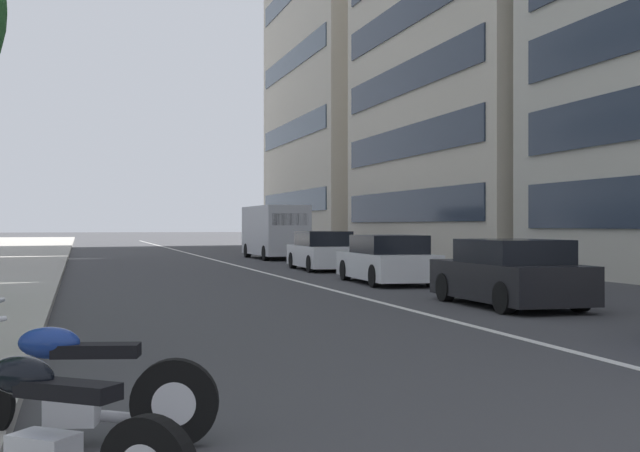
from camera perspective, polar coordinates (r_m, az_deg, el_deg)
lane_centre_stripe at (r=38.11m, az=-6.48°, el=-2.46°), size 110.00×0.16×0.01m
motorcycle_under_tarp at (r=5.49m, az=-18.33°, el=-13.34°), size 1.41×1.70×1.08m
motorcycle_mid_row at (r=6.72m, az=-16.74°, el=-10.48°), size 0.74×2.17×1.49m
car_approaching_light at (r=17.80m, az=12.67°, el=-3.21°), size 4.19×1.86×1.38m
car_lead_in_lane at (r=24.31m, az=4.54°, el=-2.34°), size 4.66×1.99×1.39m
car_mid_block_traffic at (r=31.37m, az=0.18°, el=-1.75°), size 4.56×1.94×1.45m
delivery_van_ahead at (r=41.93m, az=-3.09°, el=-0.32°), size 6.19×2.19×2.62m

